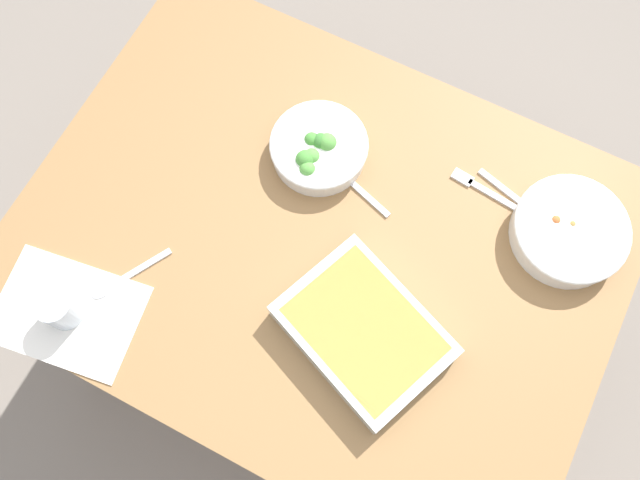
% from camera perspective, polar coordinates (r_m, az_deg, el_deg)
% --- Properties ---
extents(ground_plane, '(6.00, 6.00, 0.00)m').
position_cam_1_polar(ground_plane, '(2.03, -0.00, -6.64)').
color(ground_plane, slate).
extents(dining_table, '(1.20, 0.90, 0.74)m').
position_cam_1_polar(dining_table, '(1.40, -0.00, -1.17)').
color(dining_table, olive).
rests_on(dining_table, ground_plane).
extents(placemat, '(0.31, 0.24, 0.00)m').
position_cam_1_polar(placemat, '(1.36, -21.30, -5.96)').
color(placemat, silver).
rests_on(placemat, dining_table).
extents(stew_bowl, '(0.23, 0.23, 0.06)m').
position_cam_1_polar(stew_bowl, '(1.38, 21.03, 0.72)').
color(stew_bowl, silver).
rests_on(stew_bowl, dining_table).
extents(broccoli_bowl, '(0.20, 0.20, 0.07)m').
position_cam_1_polar(broccoli_bowl, '(1.36, -0.13, 8.06)').
color(broccoli_bowl, silver).
rests_on(broccoli_bowl, dining_table).
extents(baking_dish, '(0.36, 0.32, 0.06)m').
position_cam_1_polar(baking_dish, '(1.23, 3.86, -7.99)').
color(baking_dish, silver).
rests_on(baking_dish, dining_table).
extents(drink_cup, '(0.07, 0.07, 0.08)m').
position_cam_1_polar(drink_cup, '(1.33, -21.84, -5.61)').
color(drink_cup, '#B2BCC6').
rests_on(drink_cup, dining_table).
extents(spoon_by_stew, '(0.17, 0.06, 0.01)m').
position_cam_1_polar(spoon_by_stew, '(1.40, 17.42, 3.04)').
color(spoon_by_stew, silver).
rests_on(spoon_by_stew, dining_table).
extents(spoon_by_broccoli, '(0.17, 0.07, 0.01)m').
position_cam_1_polar(spoon_by_broccoli, '(1.36, 2.53, 5.30)').
color(spoon_by_broccoli, silver).
rests_on(spoon_by_broccoli, dining_table).
extents(spoon_spare, '(0.10, 0.16, 0.01)m').
position_cam_1_polar(spoon_spare, '(1.34, -17.12, -3.40)').
color(spoon_spare, silver).
rests_on(spoon_spare, dining_table).
extents(fork_on_table, '(0.18, 0.04, 0.01)m').
position_cam_1_polar(fork_on_table, '(1.39, 14.24, 4.26)').
color(fork_on_table, silver).
rests_on(fork_on_table, dining_table).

